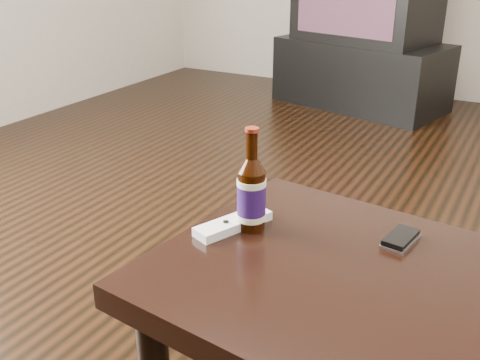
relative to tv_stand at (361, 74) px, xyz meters
The scene contains 6 objects.
floor 2.63m from the tv_stand, 73.96° to the right, with size 5.00×6.00×0.01m, color black.
tv_stand is the anchor object (origin of this frame).
coffee_table 2.96m from the tv_stand, 70.11° to the right, with size 1.21×0.80×0.43m.
beer_bottle 2.75m from the tv_stand, 78.14° to the right, with size 0.09×0.09×0.25m.
phone 2.73m from the tv_stand, 71.00° to the right, with size 0.07×0.11×0.02m.
remote 2.76m from the tv_stand, 78.98° to the right, with size 0.13×0.20×0.02m.
Camera 1 is at (0.38, -1.20, 1.05)m, focal length 42.00 mm.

